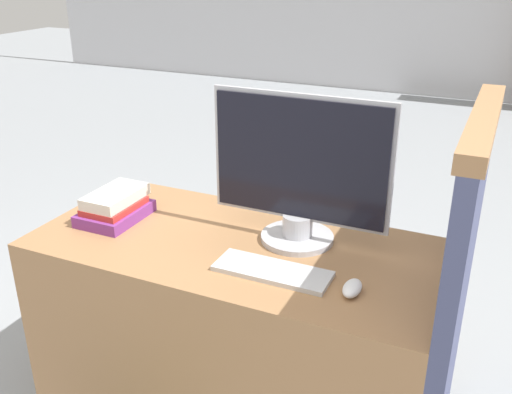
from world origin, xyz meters
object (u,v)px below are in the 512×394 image
keyboard (272,271)px  book_stack (115,207)px  monitor (299,173)px  mouse (352,288)px

keyboard → book_stack: size_ratio=1.39×
book_stack → monitor: bearing=10.0°
monitor → book_stack: monitor is taller
monitor → book_stack: (-0.68, -0.12, -0.20)m
keyboard → mouse: 0.26m
mouse → keyboard: bearing=178.1°
monitor → keyboard: (0.01, -0.24, -0.24)m
monitor → keyboard: monitor is taller
monitor → keyboard: size_ratio=1.69×
keyboard → mouse: bearing=-1.9°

